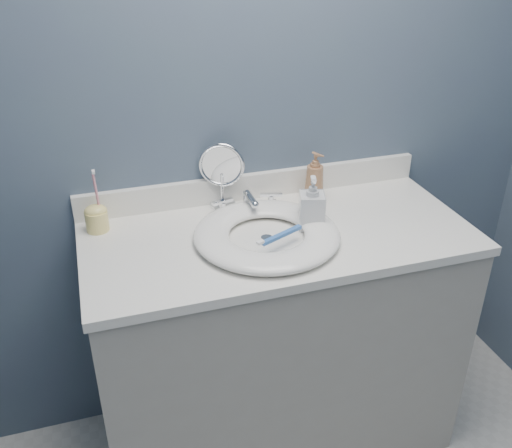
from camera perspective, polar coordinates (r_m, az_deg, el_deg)
name	(u,v)px	position (r m, az deg, el deg)	size (l,w,h in m)	color
back_wall	(253,108)	(1.90, -0.32, 11.53)	(2.20, 0.02, 2.40)	#465369
vanity_cabinet	(276,344)	(2.05, 2.04, -11.95)	(1.20, 0.55, 0.85)	#A4A096
countertop	(279,237)	(1.80, 2.28, -1.27)	(1.22, 0.57, 0.03)	white
backsplash	(254,186)	(1.99, -0.20, 3.86)	(1.22, 0.02, 0.09)	white
basin	(267,234)	(1.74, 1.08, -1.02)	(0.45, 0.45, 0.04)	white
drain	(267,238)	(1.75, 1.08, -1.44)	(0.04, 0.04, 0.01)	silver
faucet	(248,204)	(1.90, -0.78, 2.03)	(0.25, 0.13, 0.07)	silver
makeup_mirror	(222,172)	(1.90, -3.45, 5.19)	(0.15, 0.09, 0.23)	silver
soap_bottle_amber	(315,177)	(1.97, 5.88, 4.72)	(0.07, 0.07, 0.17)	#9A6945
soap_bottle_clear	(312,203)	(1.79, 5.64, 2.13)	(0.08, 0.08, 0.17)	silver
toothbrush_holder	(97,217)	(1.85, -15.66, 0.68)	(0.07, 0.07, 0.20)	#F3DD79
toothbrush_lying	(280,236)	(1.68, 2.41, -1.19)	(0.16, 0.08, 0.02)	#3367B6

